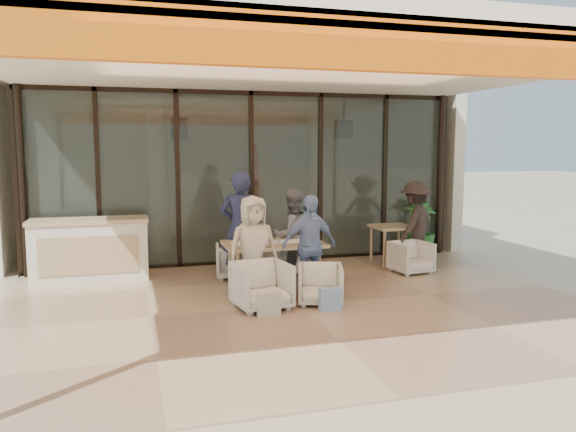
% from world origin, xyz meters
% --- Properties ---
extents(ground, '(70.00, 70.00, 0.00)m').
position_xyz_m(ground, '(0.00, 0.00, 0.00)').
color(ground, '#C6B293').
rests_on(ground, ground).
extents(terrace_floor, '(8.00, 6.00, 0.01)m').
position_xyz_m(terrace_floor, '(0.00, 0.00, 0.01)').
color(terrace_floor, tan).
rests_on(terrace_floor, ground).
extents(terrace_structure, '(8.00, 6.00, 3.40)m').
position_xyz_m(terrace_structure, '(0.00, -0.26, 3.25)').
color(terrace_structure, silver).
rests_on(terrace_structure, ground).
extents(glass_storefront, '(8.08, 0.10, 3.20)m').
position_xyz_m(glass_storefront, '(0.00, 3.00, 1.60)').
color(glass_storefront, '#9EADA3').
rests_on(glass_storefront, ground).
extents(interior_block, '(9.05, 3.62, 3.52)m').
position_xyz_m(interior_block, '(0.01, 5.31, 2.23)').
color(interior_block, silver).
rests_on(interior_block, ground).
extents(host_counter, '(1.85, 0.65, 1.04)m').
position_xyz_m(host_counter, '(-2.84, 2.30, 0.53)').
color(host_counter, silver).
rests_on(host_counter, ground).
extents(dining_table, '(1.50, 0.90, 0.93)m').
position_xyz_m(dining_table, '(-0.12, 0.97, 0.69)').
color(dining_table, tan).
rests_on(dining_table, ground).
extents(chair_far_left, '(0.70, 0.66, 0.64)m').
position_xyz_m(chair_far_left, '(-0.53, 1.92, 0.32)').
color(chair_far_left, silver).
rests_on(chair_far_left, ground).
extents(chair_far_right, '(0.77, 0.75, 0.63)m').
position_xyz_m(chair_far_right, '(0.31, 1.92, 0.31)').
color(chair_far_right, silver).
rests_on(chair_far_right, ground).
extents(chair_near_left, '(0.79, 0.76, 0.72)m').
position_xyz_m(chair_near_left, '(-0.53, 0.02, 0.36)').
color(chair_near_left, silver).
rests_on(chair_near_left, ground).
extents(chair_near_right, '(0.75, 0.72, 0.63)m').
position_xyz_m(chair_near_right, '(0.31, 0.02, 0.31)').
color(chair_near_right, silver).
rests_on(chair_near_right, ground).
extents(diner_navy, '(0.77, 0.62, 1.82)m').
position_xyz_m(diner_navy, '(-0.53, 1.42, 0.91)').
color(diner_navy, '#1A1C3A').
rests_on(diner_navy, ground).
extents(diner_grey, '(0.84, 0.71, 1.52)m').
position_xyz_m(diner_grey, '(0.31, 1.42, 0.76)').
color(diner_grey, slate).
rests_on(diner_grey, ground).
extents(diner_cream, '(0.78, 0.56, 1.51)m').
position_xyz_m(diner_cream, '(-0.53, 0.52, 0.75)').
color(diner_cream, beige).
rests_on(diner_cream, ground).
extents(diner_periwinkle, '(0.93, 0.53, 1.50)m').
position_xyz_m(diner_periwinkle, '(0.31, 0.52, 0.75)').
color(diner_periwinkle, '#7792C7').
rests_on(diner_periwinkle, ground).
extents(tote_bag_cream, '(0.30, 0.10, 0.34)m').
position_xyz_m(tote_bag_cream, '(-0.53, -0.38, 0.17)').
color(tote_bag_cream, silver).
rests_on(tote_bag_cream, ground).
extents(tote_bag_blue, '(0.30, 0.10, 0.34)m').
position_xyz_m(tote_bag_blue, '(0.31, -0.38, 0.17)').
color(tote_bag_blue, '#99BFD8').
rests_on(tote_bag_blue, ground).
extents(side_table, '(0.70, 0.70, 0.74)m').
position_xyz_m(side_table, '(2.45, 2.13, 0.64)').
color(side_table, tan).
rests_on(side_table, ground).
extents(side_chair, '(0.68, 0.65, 0.63)m').
position_xyz_m(side_chair, '(2.45, 1.38, 0.31)').
color(side_chair, silver).
rests_on(side_chair, ground).
extents(standing_woman, '(1.17, 1.10, 1.59)m').
position_xyz_m(standing_woman, '(2.76, 1.82, 0.79)').
color(standing_woman, black).
rests_on(standing_woman, ground).
extents(potted_palm, '(0.73, 0.73, 1.16)m').
position_xyz_m(potted_palm, '(3.31, 2.67, 0.58)').
color(potted_palm, '#1E5919').
rests_on(potted_palm, ground).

